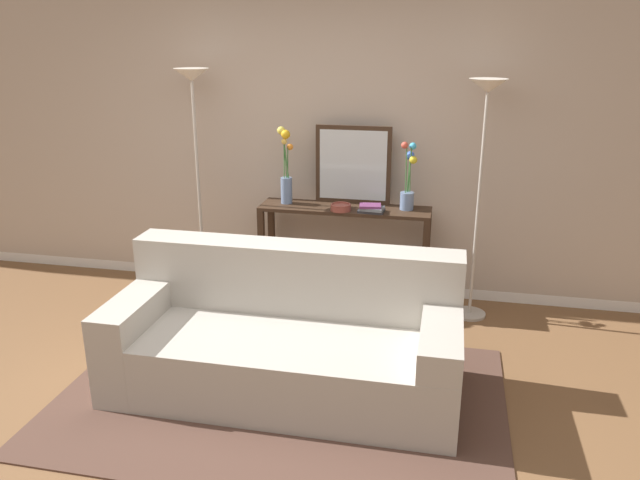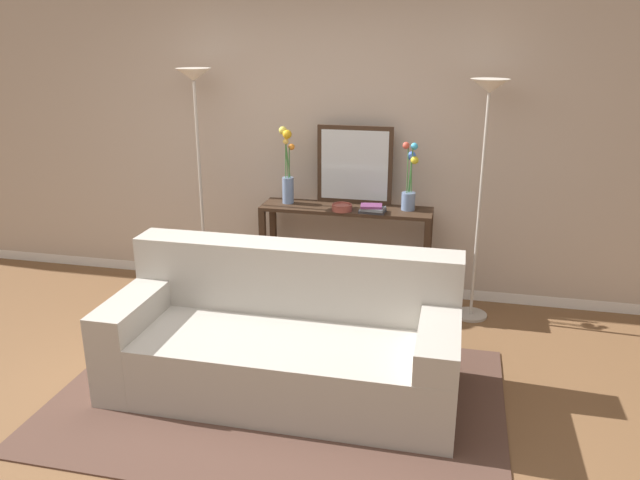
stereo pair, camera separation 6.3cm
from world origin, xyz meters
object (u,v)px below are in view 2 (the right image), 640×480
at_px(couch, 285,342).
at_px(vase_tall_flowers, 287,173).
at_px(floor_lamp_left, 196,120).
at_px(wall_mirror, 355,165).
at_px(book_row_under_console, 293,291).
at_px(console_table, 346,238).
at_px(book_stack, 372,209).
at_px(fruit_bowl, 342,207).
at_px(vase_short_flowers, 410,183).
at_px(floor_lamp_right, 486,135).

bearing_deg(couch, vase_tall_flowers, 104.51).
xyz_separation_m(floor_lamp_left, wall_mirror, (1.27, 0.19, -0.35)).
height_order(wall_mirror, book_row_under_console, wall_mirror).
xyz_separation_m(console_table, wall_mirror, (0.04, 0.14, 0.58)).
xyz_separation_m(couch, book_stack, (0.36, 1.28, 0.55)).
relative_size(couch, console_table, 1.56).
bearing_deg(book_row_under_console, couch, -76.85).
xyz_separation_m(fruit_bowl, book_stack, (0.24, 0.00, 0.00)).
distance_m(couch, fruit_bowl, 1.40).
distance_m(floor_lamp_left, vase_tall_flowers, 0.85).
distance_m(floor_lamp_left, wall_mirror, 1.33).
xyz_separation_m(wall_mirror, book_row_under_console, (-0.49, -0.14, -1.10)).
distance_m(floor_lamp_left, fruit_bowl, 1.38).
xyz_separation_m(vase_tall_flowers, fruit_bowl, (0.48, -0.12, -0.23)).
bearing_deg(couch, vase_short_flowers, 66.18).
height_order(fruit_bowl, book_row_under_console, fruit_bowl).
height_order(couch, floor_lamp_left, floor_lamp_left).
relative_size(vase_short_flowers, book_row_under_console, 2.31).
distance_m(floor_lamp_right, vase_short_flowers, 0.69).
distance_m(console_table, book_stack, 0.38).
relative_size(floor_lamp_right, vase_short_flowers, 3.43).
distance_m(floor_lamp_right, book_stack, 1.02).
bearing_deg(book_stack, wall_mirror, 128.10).
xyz_separation_m(floor_lamp_right, book_stack, (-0.82, -0.05, -0.60)).
relative_size(couch, vase_tall_flowers, 3.42).
xyz_separation_m(console_table, fruit_bowl, (-0.02, -0.10, 0.29)).
relative_size(wall_mirror, book_stack, 3.06).
bearing_deg(vase_tall_flowers, floor_lamp_left, -174.45).
xyz_separation_m(wall_mirror, fruit_bowl, (-0.05, -0.24, -0.29)).
height_order(floor_lamp_right, vase_tall_flowers, floor_lamp_right).
xyz_separation_m(wall_mirror, vase_tall_flowers, (-0.53, -0.12, -0.06)).
bearing_deg(vase_short_flowers, console_table, -175.01).
bearing_deg(vase_tall_flowers, couch, -75.49).
bearing_deg(book_row_under_console, floor_lamp_right, -1.96).
bearing_deg(wall_mirror, book_row_under_console, -164.10).
distance_m(console_table, floor_lamp_right, 1.38).
relative_size(console_table, floor_lamp_right, 0.74).
bearing_deg(vase_short_flowers, vase_tall_flowers, -178.67).
height_order(vase_short_flowers, fruit_bowl, vase_short_flowers).
relative_size(couch, floor_lamp_right, 1.16).
xyz_separation_m(book_stack, book_row_under_console, (-0.68, 0.10, -0.81)).
bearing_deg(console_table, floor_lamp_left, -177.63).
relative_size(fruit_bowl, book_row_under_console, 0.69).
xyz_separation_m(couch, floor_lamp_left, (-1.10, 1.33, 1.19)).
distance_m(console_table, vase_tall_flowers, 0.72).
bearing_deg(book_stack, floor_lamp_right, 3.46).
distance_m(vase_tall_flowers, vase_short_flowers, 1.00).
relative_size(vase_tall_flowers, book_row_under_console, 2.69).
bearing_deg(vase_tall_flowers, vase_short_flowers, 1.33).
bearing_deg(wall_mirror, floor_lamp_left, -171.43).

